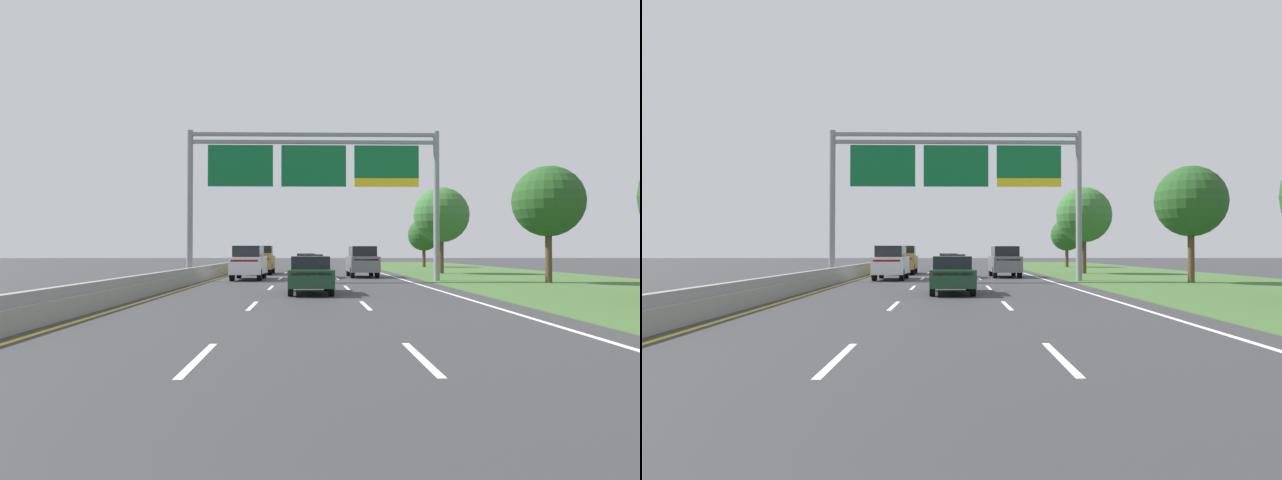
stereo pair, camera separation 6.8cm
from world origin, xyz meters
TOP-DOWN VIEW (x-y plane):
  - ground_plane at (0.00, 35.00)m, footprint 220.00×220.00m
  - lane_striping at (0.00, 34.54)m, footprint 11.96×106.00m
  - grass_verge_right at (13.95, 35.00)m, footprint 14.00×110.00m
  - median_barrier_concrete at (-6.60, 35.00)m, footprint 0.60×110.00m
  - overhead_sign_gantry at (0.30, 34.39)m, footprint 15.06×0.42m
  - pickup_truck_gold at (-3.74, 45.06)m, footprint 2.04×5.41m
  - car_silver_centre_lane_sedan at (0.14, 39.02)m, footprint 1.90×4.43m
  - car_grey_right_lane_suv at (3.69, 39.70)m, footprint 1.96×4.73m
  - car_white_left_lane_suv at (-3.75, 36.36)m, footprint 1.94×4.71m
  - car_darkgreen_centre_lane_sedan at (0.04, 24.81)m, footprint 1.94×4.45m
  - car_black_centre_lane_sedan at (-0.20, 52.11)m, footprint 1.94×4.45m
  - roadside_tree_mid at (13.40, 32.15)m, footprint 3.96×3.96m
  - roadside_tree_far at (10.54, 45.37)m, footprint 4.38×4.38m
  - roadside_tree_distant at (12.89, 63.35)m, footprint 3.58×3.58m

SIDE VIEW (x-z plane):
  - ground_plane at x=0.00m, z-range 0.00..0.00m
  - lane_striping at x=0.00m, z-range 0.00..0.01m
  - grass_verge_right at x=13.95m, z-range 0.00..0.02m
  - median_barrier_concrete at x=-6.60m, z-range -0.07..0.78m
  - car_silver_centre_lane_sedan at x=0.14m, z-range 0.03..1.60m
  - car_darkgreen_centre_lane_sedan at x=0.04m, z-range 0.03..1.60m
  - car_black_centre_lane_sedan at x=-0.20m, z-range 0.03..1.60m
  - pickup_truck_gold at x=-3.74m, z-range -0.03..2.17m
  - car_grey_right_lane_suv at x=3.69m, z-range 0.04..2.15m
  - car_white_left_lane_suv at x=-3.75m, z-range 0.04..2.15m
  - roadside_tree_distant at x=12.89m, z-range 0.90..6.30m
  - roadside_tree_mid at x=13.40m, z-range 1.28..7.83m
  - roadside_tree_far at x=10.54m, z-range 1.22..8.08m
  - overhead_sign_gantry at x=0.30m, z-range 1.92..10.89m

